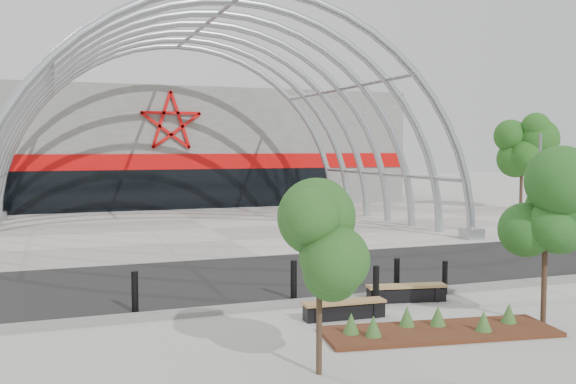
# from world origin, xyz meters

# --- Properties ---
(ground) EXTENTS (140.00, 140.00, 0.00)m
(ground) POSITION_xyz_m (0.00, 0.00, 0.00)
(ground) COLOR #9D9E98
(ground) RESTS_ON ground
(road) EXTENTS (140.00, 7.00, 0.02)m
(road) POSITION_xyz_m (0.00, 3.50, 0.01)
(road) COLOR black
(road) RESTS_ON ground
(forecourt) EXTENTS (60.00, 17.00, 0.04)m
(forecourt) POSITION_xyz_m (0.00, 15.50, 0.02)
(forecourt) COLOR gray
(forecourt) RESTS_ON ground
(kerb) EXTENTS (60.00, 0.50, 0.12)m
(kerb) POSITION_xyz_m (0.00, -0.25, 0.06)
(kerb) COLOR slate
(kerb) RESTS_ON ground
(arena_building) EXTENTS (34.00, 15.24, 8.00)m
(arena_building) POSITION_xyz_m (0.00, 33.45, 3.99)
(arena_building) COLOR slate
(arena_building) RESTS_ON ground
(vault_canopy) EXTENTS (20.80, 15.80, 20.36)m
(vault_canopy) POSITION_xyz_m (0.00, 15.50, 0.02)
(vault_canopy) COLOR #A0A6AA
(vault_canopy) RESTS_ON ground
(planting_bed) EXTENTS (5.29, 2.31, 0.54)m
(planting_bed) POSITION_xyz_m (0.65, -3.61, 0.13)
(planting_bed) COLOR #40170E
(planting_bed) RESTS_ON ground
(signal_pole) EXTENTS (0.29, 0.65, 4.63)m
(signal_pole) POSITION_xyz_m (12.54, 6.81, 2.42)
(signal_pole) COLOR slate
(signal_pole) RESTS_ON ground
(street_tree_0) EXTENTS (1.47, 1.47, 3.36)m
(street_tree_0) POSITION_xyz_m (-2.70, -5.02, 2.41)
(street_tree_0) COLOR #2E2216
(street_tree_0) RESTS_ON ground
(street_tree_1) EXTENTS (1.55, 1.55, 3.66)m
(street_tree_1) POSITION_xyz_m (3.35, -3.83, 2.63)
(street_tree_1) COLOR #332017
(street_tree_1) RESTS_ON ground
(bench_0) EXTENTS (2.03, 0.55, 0.42)m
(bench_0) POSITION_xyz_m (-0.70, -1.80, 0.20)
(bench_0) COLOR black
(bench_0) RESTS_ON ground
(bench_1) EXTENTS (2.16, 0.85, 0.44)m
(bench_1) POSITION_xyz_m (1.55, -0.83, 0.22)
(bench_1) COLOR black
(bench_1) RESTS_ON ground
(bollard_0) EXTENTS (0.16, 0.16, 1.03)m
(bollard_0) POSITION_xyz_m (-5.28, 0.44, 0.51)
(bollard_0) COLOR black
(bollard_0) RESTS_ON ground
(bollard_1) EXTENTS (0.17, 0.17, 1.05)m
(bollard_1) POSITION_xyz_m (-1.16, 0.39, 0.52)
(bollard_1) COLOR black
(bollard_1) RESTS_ON ground
(bollard_2) EXTENTS (0.16, 0.16, 0.99)m
(bollard_2) POSITION_xyz_m (1.77, 0.07, 0.49)
(bollard_2) COLOR black
(bollard_2) RESTS_ON ground
(bollard_3) EXTENTS (0.16, 0.16, 1.02)m
(bollard_3) POSITION_xyz_m (0.63, -0.88, 0.51)
(bollard_3) COLOR black
(bollard_3) RESTS_ON ground
(bollard_4) EXTENTS (0.15, 0.15, 0.92)m
(bollard_4) POSITION_xyz_m (2.97, -0.46, 0.46)
(bollard_4) COLOR black
(bollard_4) RESTS_ON ground
(bg_tree_1) EXTENTS (2.70, 2.70, 5.91)m
(bg_tree_1) POSITION_xyz_m (21.00, 18.00, 4.25)
(bg_tree_1) COLOR #2E1F16
(bg_tree_1) RESTS_ON ground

